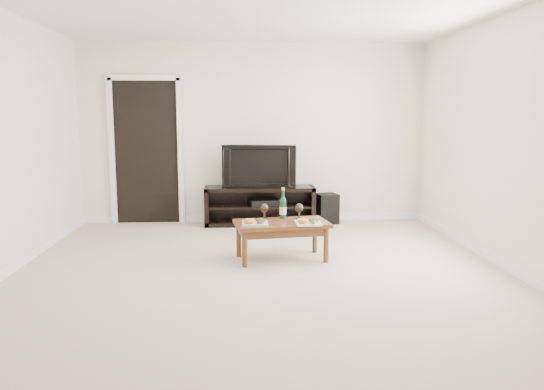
{
  "coord_description": "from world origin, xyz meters",
  "views": [
    {
      "loc": [
        -0.2,
        -5.03,
        1.57
      ],
      "look_at": [
        0.15,
        0.7,
        0.7
      ],
      "focal_mm": 35.0,
      "sensor_mm": 36.0,
      "label": 1
    }
  ],
  "objects_px": {
    "subwoofer": "(327,208)",
    "television": "(260,166)",
    "media_console": "(260,205)",
    "coffee_table": "(281,241)"
  },
  "relations": [
    {
      "from": "media_console",
      "to": "subwoofer",
      "type": "bearing_deg",
      "value": 2.05
    },
    {
      "from": "television",
      "to": "media_console",
      "type": "bearing_deg",
      "value": -171.9
    },
    {
      "from": "media_console",
      "to": "subwoofer",
      "type": "xyz_separation_m",
      "value": [
        0.98,
        0.04,
        -0.06
      ]
    },
    {
      "from": "television",
      "to": "coffee_table",
      "type": "relative_size",
      "value": 1.05
    },
    {
      "from": "media_console",
      "to": "television",
      "type": "height_order",
      "value": "television"
    },
    {
      "from": "subwoofer",
      "to": "coffee_table",
      "type": "relative_size",
      "value": 0.43
    },
    {
      "from": "media_console",
      "to": "television",
      "type": "bearing_deg",
      "value": 0.0
    },
    {
      "from": "television",
      "to": "coffee_table",
      "type": "bearing_deg",
      "value": -76.91
    },
    {
      "from": "media_console",
      "to": "coffee_table",
      "type": "relative_size",
      "value": 1.57
    },
    {
      "from": "subwoofer",
      "to": "television",
      "type": "bearing_deg",
      "value": 170.02
    }
  ]
}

